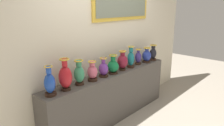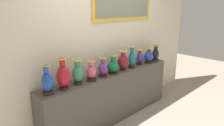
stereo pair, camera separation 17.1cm
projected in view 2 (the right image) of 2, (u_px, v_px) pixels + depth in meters
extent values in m
plane|color=gray|center=(112.00, 118.00, 3.72)|extent=(11.13, 11.13, 0.00)
cube|color=#4C4742|center=(112.00, 96.00, 3.61)|extent=(2.67, 0.35, 0.86)
cube|color=beige|center=(102.00, 41.00, 3.51)|extent=(5.13, 0.10, 2.74)
cylinder|color=#382319|center=(48.00, 93.00, 2.66)|extent=(0.14, 0.14, 0.04)
ellipsoid|color=#1E47B2|center=(47.00, 82.00, 2.62)|extent=(0.14, 0.14, 0.25)
cylinder|color=#1E47B2|center=(46.00, 69.00, 2.57)|extent=(0.07, 0.07, 0.09)
torus|color=gold|center=(46.00, 66.00, 2.56)|extent=(0.11, 0.11, 0.02)
cylinder|color=#382319|center=(64.00, 88.00, 2.82)|extent=(0.13, 0.13, 0.03)
ellipsoid|color=red|center=(63.00, 76.00, 2.77)|extent=(0.18, 0.18, 0.30)
cylinder|color=red|center=(62.00, 62.00, 2.72)|extent=(0.07, 0.07, 0.10)
torus|color=gold|center=(62.00, 59.00, 2.71)|extent=(0.14, 0.14, 0.02)
cylinder|color=#382319|center=(78.00, 83.00, 3.00)|extent=(0.12, 0.12, 0.04)
ellipsoid|color=#388C60|center=(78.00, 74.00, 2.96)|extent=(0.15, 0.15, 0.24)
cylinder|color=#388C60|center=(77.00, 63.00, 2.91)|extent=(0.08, 0.08, 0.08)
torus|color=gold|center=(77.00, 60.00, 2.90)|extent=(0.13, 0.13, 0.02)
cylinder|color=#382319|center=(91.00, 79.00, 3.14)|extent=(0.15, 0.15, 0.04)
ellipsoid|color=#CC5972|center=(91.00, 72.00, 3.11)|extent=(0.15, 0.15, 0.20)
cylinder|color=#CC5972|center=(91.00, 63.00, 3.08)|extent=(0.08, 0.08, 0.06)
torus|color=gold|center=(91.00, 61.00, 3.07)|extent=(0.12, 0.12, 0.02)
cylinder|color=#382319|center=(103.00, 76.00, 3.31)|extent=(0.15, 0.15, 0.03)
ellipsoid|color=#6B3393|center=(103.00, 69.00, 3.28)|extent=(0.15, 0.15, 0.20)
cylinder|color=#6B3393|center=(103.00, 60.00, 3.24)|extent=(0.06, 0.06, 0.08)
torus|color=gold|center=(103.00, 58.00, 3.23)|extent=(0.12, 0.12, 0.02)
cylinder|color=#382319|center=(113.00, 73.00, 3.46)|extent=(0.15, 0.15, 0.03)
ellipsoid|color=#14723D|center=(113.00, 66.00, 3.43)|extent=(0.19, 0.19, 0.20)
cylinder|color=#14723D|center=(113.00, 58.00, 3.39)|extent=(0.08, 0.08, 0.09)
torus|color=gold|center=(113.00, 55.00, 3.37)|extent=(0.14, 0.14, 0.02)
cylinder|color=#382319|center=(123.00, 69.00, 3.62)|extent=(0.11, 0.11, 0.04)
ellipsoid|color=maroon|center=(123.00, 62.00, 3.59)|extent=(0.19, 0.19, 0.23)
cylinder|color=maroon|center=(123.00, 53.00, 3.55)|extent=(0.08, 0.08, 0.07)
torus|color=gold|center=(123.00, 51.00, 3.54)|extent=(0.13, 0.13, 0.02)
cylinder|color=#382319|center=(132.00, 67.00, 3.78)|extent=(0.13, 0.13, 0.04)
ellipsoid|color=#19727A|center=(132.00, 59.00, 3.74)|extent=(0.12, 0.12, 0.25)
cylinder|color=#19727A|center=(132.00, 49.00, 3.69)|extent=(0.07, 0.07, 0.10)
torus|color=gold|center=(132.00, 47.00, 3.68)|extent=(0.11, 0.11, 0.02)
cylinder|color=#382319|center=(139.00, 64.00, 3.97)|extent=(0.12, 0.12, 0.04)
ellipsoid|color=#3F2D7F|center=(140.00, 58.00, 3.93)|extent=(0.12, 0.12, 0.20)
cylinder|color=#3F2D7F|center=(140.00, 51.00, 3.90)|extent=(0.06, 0.06, 0.05)
torus|color=gold|center=(140.00, 50.00, 3.89)|extent=(0.10, 0.10, 0.02)
cylinder|color=#382319|center=(148.00, 62.00, 4.09)|extent=(0.16, 0.16, 0.03)
ellipsoid|color=#263899|center=(149.00, 56.00, 4.06)|extent=(0.18, 0.18, 0.21)
cylinder|color=#263899|center=(149.00, 50.00, 4.02)|extent=(0.07, 0.07, 0.05)
torus|color=gold|center=(149.00, 48.00, 4.02)|extent=(0.13, 0.13, 0.02)
cylinder|color=#382319|center=(155.00, 60.00, 4.25)|extent=(0.15, 0.15, 0.03)
ellipsoid|color=black|center=(155.00, 54.00, 4.22)|extent=(0.14, 0.14, 0.21)
cylinder|color=black|center=(156.00, 47.00, 4.18)|extent=(0.08, 0.08, 0.07)
torus|color=gold|center=(156.00, 46.00, 4.17)|extent=(0.14, 0.14, 0.02)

